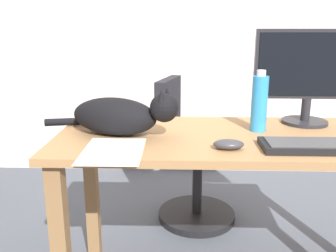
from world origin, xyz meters
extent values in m
cube|color=beige|center=(0.00, 1.50, 1.30)|extent=(6.00, 0.04, 2.60)
cube|color=#9E7247|center=(0.00, 0.00, 0.74)|extent=(1.44, 0.61, 0.03)
cube|color=olive|center=(-0.66, -0.24, 0.36)|extent=(0.06, 0.06, 0.72)
cube|color=olive|center=(-0.66, 0.24, 0.36)|extent=(0.06, 0.06, 0.72)
cylinder|color=black|center=(-0.11, 0.68, 0.02)|extent=(0.48, 0.48, 0.04)
cylinder|color=black|center=(-0.11, 0.68, 0.21)|extent=(0.06, 0.06, 0.42)
cylinder|color=black|center=(-0.11, 0.68, 0.45)|extent=(0.44, 0.44, 0.06)
cube|color=black|center=(-0.29, 0.72, 0.68)|extent=(0.15, 0.36, 0.40)
cylinder|color=#232328|center=(0.34, 0.19, 0.76)|extent=(0.20, 0.20, 0.01)
cylinder|color=#232328|center=(0.34, 0.19, 0.82)|extent=(0.04, 0.04, 0.10)
cube|color=#232328|center=(0.34, 0.19, 1.02)|extent=(0.48, 0.04, 0.30)
cube|color=black|center=(0.34, 0.18, 1.02)|extent=(0.45, 0.01, 0.27)
cube|color=black|center=(0.29, -0.17, 0.77)|extent=(0.44, 0.15, 0.02)
cube|color=#444447|center=(0.29, -0.17, 0.78)|extent=(0.40, 0.12, 0.00)
ellipsoid|color=black|center=(-0.48, -0.01, 0.83)|extent=(0.40, 0.28, 0.15)
sphere|color=black|center=(-0.28, -0.07, 0.88)|extent=(0.11, 0.11, 0.11)
cone|color=black|center=(-0.27, -0.04, 0.93)|extent=(0.04, 0.04, 0.04)
cone|color=black|center=(-0.29, -0.10, 0.93)|extent=(0.04, 0.04, 0.04)
cylinder|color=black|center=(-0.72, 0.11, 0.77)|extent=(0.18, 0.07, 0.03)
ellipsoid|color=#333338|center=(-0.05, -0.18, 0.77)|extent=(0.11, 0.06, 0.04)
cube|color=white|center=(-0.45, -0.21, 0.75)|extent=(0.21, 0.30, 0.00)
cylinder|color=#2D8CD1|center=(0.11, 0.06, 0.87)|extent=(0.07, 0.07, 0.23)
cylinder|color=silver|center=(0.11, 0.06, 1.00)|extent=(0.04, 0.04, 0.02)
camera|label=1|loc=(-0.22, -1.42, 1.17)|focal=38.92mm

